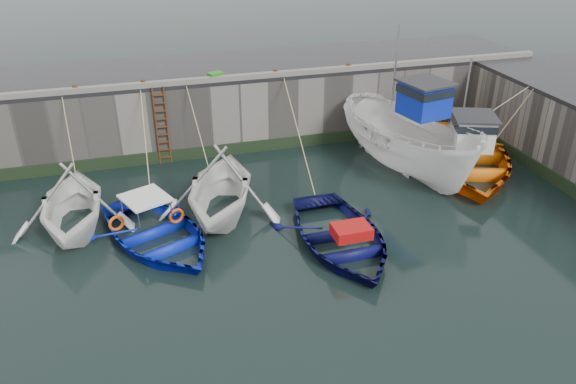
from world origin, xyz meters
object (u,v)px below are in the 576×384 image
object	(u,v)px
boat_far_orange	(464,156)
bollard_e	(348,67)
boat_near_blacktrim	(222,214)
boat_near_navy	(340,245)
boat_far_white	(409,143)
bollard_d	(275,73)
bollard_b	(143,83)
boat_near_white	(76,228)
bollard_a	(75,89)
bollard_c	(213,78)
ladder	(162,126)
boat_near_blue	(158,242)
fish_crate	(215,76)

from	to	relation	value
boat_far_orange	bollard_e	distance (m)	6.11
boat_near_blacktrim	boat_near_navy	size ratio (longest dim) A/B	0.97
boat_far_white	boat_near_blacktrim	bearing A→B (deg)	177.48
boat_near_navy	bollard_e	size ratio (longest dim) A/B	19.09
bollard_d	bollard_b	bearing A→B (deg)	180.00
boat_far_white	bollard_e	world-z (taller)	boat_far_white
boat_far_orange	bollard_b	bearing A→B (deg)	-178.60
boat_near_navy	bollard_b	bearing A→B (deg)	122.02
boat_near_white	bollard_a	xyz separation A→B (m)	(0.32, 4.72, 3.30)
boat_far_white	boat_far_orange	xyz separation A→B (m)	(2.36, -0.35, -0.72)
bollard_c	boat_far_white	bearing A→B (deg)	-28.75
bollard_c	ladder	bearing A→B (deg)	-171.33
boat_near_blue	bollard_e	bearing A→B (deg)	12.70
boat_near_white	bollard_c	xyz separation A→B (m)	(5.52, 4.72, 3.30)
boat_near_white	fish_crate	size ratio (longest dim) A/B	8.49
boat_near_white	boat_near_blacktrim	world-z (taller)	boat_near_blacktrim
bollard_e	bollard_c	bearing A→B (deg)	180.00
ladder	bollard_e	size ratio (longest dim) A/B	11.43
boat_near_white	boat_near_blue	xyz separation A→B (m)	(2.51, -1.61, 0.00)
bollard_c	bollard_d	world-z (taller)	same
bollard_a	boat_far_orange	bearing A→B (deg)	-15.98
fish_crate	bollard_e	bearing A→B (deg)	-24.73
ladder	bollard_c	distance (m)	2.81
ladder	boat_far_white	distance (m)	9.78
boat_near_blue	boat_far_orange	size ratio (longest dim) A/B	0.61
bollard_a	fish_crate	bearing A→B (deg)	1.15
bollard_a	bollard_e	xyz separation A→B (m)	(11.00, 0.00, 0.00)
boat_near_white	bollard_d	distance (m)	9.96
bollard_b	bollard_c	bearing A→B (deg)	0.00
boat_near_blue	bollard_b	xyz separation A→B (m)	(0.31, 6.33, 3.30)
boat_near_white	boat_near_navy	bearing A→B (deg)	-20.87
boat_near_navy	boat_far_orange	world-z (taller)	boat_far_orange
boat_near_navy	fish_crate	xyz separation A→B (m)	(-2.36, 8.21, 3.31)
bollard_b	bollard_c	xyz separation A→B (m)	(2.70, 0.00, 0.00)
boat_far_orange	bollard_b	size ratio (longest dim) A/B	30.86
bollard_a	bollard_d	size ratio (longest dim) A/B	1.00
boat_near_navy	bollard_d	world-z (taller)	bollard_d
fish_crate	bollard_a	distance (m)	5.34
boat_near_white	bollard_b	size ratio (longest dim) A/B	17.14
bollard_b	bollard_e	bearing A→B (deg)	0.00
bollard_e	bollard_b	bearing A→B (deg)	180.00
bollard_e	boat_far_orange	bearing A→B (deg)	-49.94
ladder	bollard_d	distance (m)	5.11
bollard_c	bollard_e	distance (m)	5.80
fish_crate	bollard_b	distance (m)	2.84
boat_near_blue	boat_far_white	distance (m)	10.33
bollard_c	bollard_e	xyz separation A→B (m)	(5.80, 0.00, 0.00)
fish_crate	ladder	bearing A→B (deg)	167.10
bollard_c	bollard_e	size ratio (longest dim) A/B	1.00
boat_far_orange	bollard_c	distance (m)	10.55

